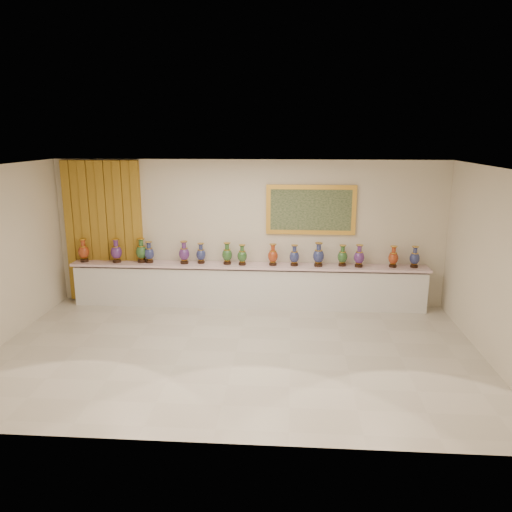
% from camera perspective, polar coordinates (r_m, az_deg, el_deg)
% --- Properties ---
extents(ground, '(8.00, 8.00, 0.00)m').
position_cam_1_polar(ground, '(8.37, -2.31, -10.90)').
color(ground, beige).
rests_on(ground, ground).
extents(room, '(8.00, 8.00, 8.00)m').
position_cam_1_polar(room, '(10.67, -13.53, 3.08)').
color(room, beige).
rests_on(room, ground).
extents(counter, '(7.28, 0.48, 0.90)m').
position_cam_1_polar(counter, '(10.32, -0.94, -3.44)').
color(counter, white).
rests_on(counter, ground).
extents(vase_0, '(0.25, 0.25, 0.48)m').
position_cam_1_polar(vase_0, '(10.96, -19.10, 0.49)').
color(vase_0, black).
rests_on(vase_0, counter).
extents(vase_1, '(0.30, 0.30, 0.50)m').
position_cam_1_polar(vase_1, '(10.70, -15.67, 0.46)').
color(vase_1, black).
rests_on(vase_1, counter).
extents(vase_2, '(0.30, 0.30, 0.51)m').
position_cam_1_polar(vase_2, '(10.57, -12.95, 0.50)').
color(vase_2, black).
rests_on(vase_2, counter).
extents(vase_3, '(0.25, 0.25, 0.44)m').
position_cam_1_polar(vase_3, '(10.52, -12.11, 0.32)').
color(vase_3, black).
rests_on(vase_3, counter).
extents(vase_4, '(0.27, 0.27, 0.47)m').
position_cam_1_polar(vase_4, '(10.31, -8.22, 0.28)').
color(vase_4, black).
rests_on(vase_4, counter).
extents(vase_5, '(0.21, 0.21, 0.42)m').
position_cam_1_polar(vase_5, '(10.30, -6.31, 0.20)').
color(vase_5, black).
rests_on(vase_5, counter).
extents(vase_6, '(0.23, 0.23, 0.45)m').
position_cam_1_polar(vase_6, '(10.18, -3.32, 0.17)').
color(vase_6, black).
rests_on(vase_6, counter).
extents(vase_7, '(0.22, 0.22, 0.42)m').
position_cam_1_polar(vase_7, '(10.10, -1.59, 0.02)').
color(vase_7, black).
rests_on(vase_7, counter).
extents(vase_8, '(0.23, 0.23, 0.44)m').
position_cam_1_polar(vase_8, '(10.08, 1.94, 0.03)').
color(vase_8, black).
rests_on(vase_8, counter).
extents(vase_9, '(0.24, 0.24, 0.43)m').
position_cam_1_polar(vase_9, '(10.07, 4.40, -0.04)').
color(vase_9, black).
rests_on(vase_9, counter).
extents(vase_10, '(0.25, 0.25, 0.48)m').
position_cam_1_polar(vase_10, '(10.08, 7.16, 0.04)').
color(vase_10, black).
rests_on(vase_10, counter).
extents(vase_11, '(0.26, 0.26, 0.43)m').
position_cam_1_polar(vase_11, '(10.18, 9.86, -0.06)').
color(vase_11, black).
rests_on(vase_11, counter).
extents(vase_12, '(0.26, 0.26, 0.45)m').
position_cam_1_polar(vase_12, '(10.16, 11.70, -0.11)').
color(vase_12, black).
rests_on(vase_12, counter).
extents(vase_13, '(0.22, 0.22, 0.43)m').
position_cam_1_polar(vase_13, '(10.31, 15.42, -0.19)').
color(vase_13, black).
rests_on(vase_13, counter).
extents(vase_14, '(0.24, 0.24, 0.43)m').
position_cam_1_polar(vase_14, '(10.40, 17.68, -0.22)').
color(vase_14, black).
rests_on(vase_14, counter).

